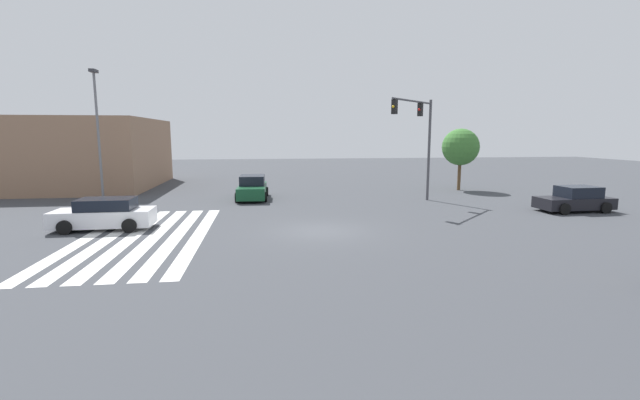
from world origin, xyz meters
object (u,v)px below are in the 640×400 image
Objects in this scene: car_0 at (575,200)px; tree_corner_a at (461,147)px; traffic_signal_mast at (420,129)px; car_2 at (252,188)px; car_1 at (105,215)px; street_light_pole_a at (98,124)px.

tree_corner_a is at bearing -78.74° from car_0.
traffic_signal_mast is 12.12m from car_2.
car_2 is 0.96× the size of tree_corner_a.
car_2 reaches higher than car_1.
car_0 is at bearing 12.88° from tree_corner_a.
car_1 is 11.34m from car_2.
car_2 is 11.01m from street_light_pole_a.
car_1 is 0.94× the size of car_2.
car_1 is at bearing -26.83° from traffic_signal_mast.
traffic_signal_mast reaches higher than tree_corner_a.
tree_corner_a reaches higher than car_0.
tree_corner_a reaches higher than car_1.
traffic_signal_mast is 0.78× the size of street_light_pole_a.
street_light_pole_a reaches higher than traffic_signal_mast.
traffic_signal_mast is at bearing -43.81° from tree_corner_a.
traffic_signal_mast is 21.31m from street_light_pole_a.
car_0 is (4.32, 8.05, -4.13)m from traffic_signal_mast.
car_1 is 0.91× the size of tree_corner_a.
traffic_signal_mast is 19.06m from car_1.
tree_corner_a is (-11.75, 23.39, 2.78)m from car_1.
car_0 is at bearing -177.47° from car_1.
car_0 is 0.86× the size of tree_corner_a.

